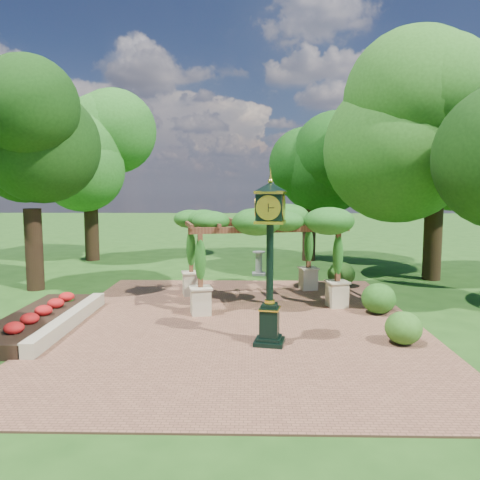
{
  "coord_description": "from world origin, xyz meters",
  "views": [
    {
      "loc": [
        0.31,
        -11.78,
        3.78
      ],
      "look_at": [
        0.0,
        2.5,
        2.2
      ],
      "focal_mm": 35.0,
      "sensor_mm": 36.0,
      "label": 1
    }
  ],
  "objects": [
    {
      "name": "flower_bed",
      "position": [
        -5.5,
        0.5,
        0.18
      ],
      "size": [
        1.5,
        5.0,
        0.36
      ],
      "primitive_type": "cube",
      "color": "red",
      "rests_on": "ground"
    },
    {
      "name": "shrub_mid",
      "position": [
        4.17,
        2.03,
        0.5
      ],
      "size": [
        1.16,
        1.16,
        0.91
      ],
      "primitive_type": "ellipsoid",
      "rotation": [
        0.0,
        0.0,
        0.16
      ],
      "color": "#255B19",
      "rests_on": "brick_plaza"
    },
    {
      "name": "brick_plaza",
      "position": [
        0.0,
        1.0,
        0.02
      ],
      "size": [
        10.0,
        12.0,
        0.04
      ],
      "primitive_type": "cube",
      "color": "brown",
      "rests_on": "ground"
    },
    {
      "name": "border_wall",
      "position": [
        -4.6,
        0.5,
        0.2
      ],
      "size": [
        0.35,
        5.0,
        0.4
      ],
      "primitive_type": "cube",
      "color": "#C6B793",
      "rests_on": "ground"
    },
    {
      "name": "tree_north",
      "position": [
        3.41,
        12.7,
        5.2
      ],
      "size": [
        4.44,
        4.44,
        7.58
      ],
      "color": "#301E13",
      "rests_on": "ground"
    },
    {
      "name": "tree_east_far",
      "position": [
        7.86,
        7.56,
        6.54
      ],
      "size": [
        5.53,
        5.53,
        9.5
      ],
      "color": "#2F2212",
      "rests_on": "ground"
    },
    {
      "name": "shrub_front",
      "position": [
        4.01,
        -0.75,
        0.44
      ],
      "size": [
        1.08,
        1.08,
        0.79
      ],
      "primitive_type": "ellipsoid",
      "rotation": [
        0.0,
        0.0,
        0.27
      ],
      "color": "#2E621C",
      "rests_on": "brick_plaza"
    },
    {
      "name": "tree_west_near",
      "position": [
        -7.72,
        5.27,
        5.38
      ],
      "size": [
        3.88,
        3.88,
        7.85
      ],
      "color": "#321F14",
      "rests_on": "ground"
    },
    {
      "name": "tree_west_far",
      "position": [
        -8.03,
        12.54,
        5.68
      ],
      "size": [
        4.34,
        4.34,
        8.28
      ],
      "color": "#332113",
      "rests_on": "ground"
    },
    {
      "name": "pergola",
      "position": [
        0.66,
        3.59,
        2.61
      ],
      "size": [
        5.63,
        4.21,
        3.17
      ],
      "rotation": [
        0.0,
        0.0,
        0.23
      ],
      "color": "beige",
      "rests_on": "brick_plaza"
    },
    {
      "name": "ground",
      "position": [
        0.0,
        0.0,
        0.0
      ],
      "size": [
        120.0,
        120.0,
        0.0
      ],
      "primitive_type": "plane",
      "color": "#1E4714",
      "rests_on": "ground"
    },
    {
      "name": "sundial",
      "position": [
        0.7,
        8.43,
        0.46
      ],
      "size": [
        0.59,
        0.59,
        1.04
      ],
      "rotation": [
        0.0,
        0.0,
        -0.02
      ],
      "color": "gray",
      "rests_on": "ground"
    },
    {
      "name": "pedestal_clock",
      "position": [
        0.78,
        -0.82,
        2.38
      ],
      "size": [
        0.91,
        0.91,
        3.97
      ],
      "rotation": [
        0.0,
        0.0,
        -0.18
      ],
      "color": "black",
      "rests_on": "brick_plaza"
    },
    {
      "name": "shrub_back",
      "position": [
        3.81,
        5.94,
        0.51
      ],
      "size": [
        1.26,
        1.26,
        0.94
      ],
      "primitive_type": "ellipsoid",
      "rotation": [
        0.0,
        0.0,
        -0.24
      ],
      "color": "#2A5819",
      "rests_on": "brick_plaza"
    }
  ]
}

